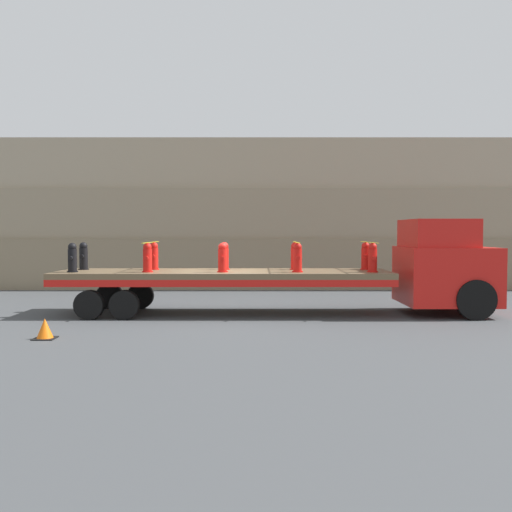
{
  "coord_description": "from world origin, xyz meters",
  "views": [
    {
      "loc": [
        0.98,
        -17.11,
        2.5
      ],
      "look_at": [
        0.93,
        0.0,
        1.75
      ],
      "focal_mm": 40.0,
      "sensor_mm": 36.0,
      "label": 1
    }
  ],
  "objects_px": {
    "fire_hydrant_black_far_0": "(85,256)",
    "fire_hydrant_red_near_2": "(224,258)",
    "fire_hydrant_red_near_1": "(149,258)",
    "fire_hydrant_red_far_3": "(297,256)",
    "fire_hydrant_black_near_0": "(74,258)",
    "fire_hydrant_red_near_3": "(299,258)",
    "fire_hydrant_red_far_2": "(226,256)",
    "fire_hydrant_red_near_4": "(374,258)",
    "truck_cab": "(449,266)",
    "flatbed_trailer": "(208,278)",
    "fire_hydrant_red_far_4": "(367,256)",
    "traffic_cone": "(47,329)",
    "fire_hydrant_red_far_1": "(156,256)"
  },
  "relations": [
    {
      "from": "fire_hydrant_red_near_1",
      "to": "fire_hydrant_red_far_3",
      "type": "bearing_deg",
      "value": 13.77
    },
    {
      "from": "fire_hydrant_black_far_0",
      "to": "truck_cab",
      "type": "bearing_deg",
      "value": -2.76
    },
    {
      "from": "truck_cab",
      "to": "traffic_cone",
      "type": "height_order",
      "value": "truck_cab"
    },
    {
      "from": "fire_hydrant_red_far_3",
      "to": "fire_hydrant_red_near_4",
      "type": "bearing_deg",
      "value": -26.1
    },
    {
      "from": "fire_hydrant_red_far_3",
      "to": "fire_hydrant_red_far_4",
      "type": "distance_m",
      "value": 2.19
    },
    {
      "from": "truck_cab",
      "to": "fire_hydrant_red_far_3",
      "type": "xyz_separation_m",
      "value": [
        -4.55,
        0.54,
        0.28
      ]
    },
    {
      "from": "fire_hydrant_red_near_3",
      "to": "fire_hydrant_red_far_4",
      "type": "distance_m",
      "value": 2.44
    },
    {
      "from": "truck_cab",
      "to": "traffic_cone",
      "type": "bearing_deg",
      "value": -159.31
    },
    {
      "from": "fire_hydrant_red_far_2",
      "to": "traffic_cone",
      "type": "relative_size",
      "value": 1.76
    },
    {
      "from": "fire_hydrant_black_near_0",
      "to": "fire_hydrant_red_near_3",
      "type": "bearing_deg",
      "value": 0.0
    },
    {
      "from": "fire_hydrant_red_near_2",
      "to": "fire_hydrant_red_far_3",
      "type": "relative_size",
      "value": 1.0
    },
    {
      "from": "fire_hydrant_red_far_2",
      "to": "fire_hydrant_red_near_2",
      "type": "bearing_deg",
      "value": -90.0
    },
    {
      "from": "fire_hydrant_red_near_3",
      "to": "fire_hydrant_red_far_4",
      "type": "bearing_deg",
      "value": 26.1
    },
    {
      "from": "flatbed_trailer",
      "to": "fire_hydrant_red_near_2",
      "type": "height_order",
      "value": "fire_hydrant_red_near_2"
    },
    {
      "from": "flatbed_trailer",
      "to": "fire_hydrant_red_far_2",
      "type": "height_order",
      "value": "fire_hydrant_red_far_2"
    },
    {
      "from": "flatbed_trailer",
      "to": "fire_hydrant_black_near_0",
      "type": "distance_m",
      "value": 3.96
    },
    {
      "from": "fire_hydrant_red_far_2",
      "to": "fire_hydrant_red_near_4",
      "type": "distance_m",
      "value": 4.51
    },
    {
      "from": "fire_hydrant_red_far_3",
      "to": "fire_hydrant_red_near_2",
      "type": "bearing_deg",
      "value": -153.9
    },
    {
      "from": "fire_hydrant_black_near_0",
      "to": "fire_hydrant_red_far_3",
      "type": "relative_size",
      "value": 1.0
    },
    {
      "from": "fire_hydrant_red_far_2",
      "to": "fire_hydrant_red_far_3",
      "type": "relative_size",
      "value": 1.0
    },
    {
      "from": "fire_hydrant_red_near_4",
      "to": "fire_hydrant_black_near_0",
      "type": "bearing_deg",
      "value": 180.0
    },
    {
      "from": "fire_hydrant_red_near_1",
      "to": "fire_hydrant_red_far_4",
      "type": "relative_size",
      "value": 1.0
    },
    {
      "from": "fire_hydrant_black_near_0",
      "to": "fire_hydrant_red_far_4",
      "type": "bearing_deg",
      "value": 6.98
    },
    {
      "from": "fire_hydrant_red_near_2",
      "to": "fire_hydrant_red_near_3",
      "type": "distance_m",
      "value": 2.19
    },
    {
      "from": "flatbed_trailer",
      "to": "traffic_cone",
      "type": "relative_size",
      "value": 20.45
    },
    {
      "from": "flatbed_trailer",
      "to": "fire_hydrant_red_near_2",
      "type": "bearing_deg",
      "value": -46.78
    },
    {
      "from": "fire_hydrant_black_far_0",
      "to": "fire_hydrant_red_near_3",
      "type": "relative_size",
      "value": 1.0
    },
    {
      "from": "fire_hydrant_black_near_0",
      "to": "fire_hydrant_red_near_1",
      "type": "bearing_deg",
      "value": 0.0
    },
    {
      "from": "fire_hydrant_red_far_4",
      "to": "fire_hydrant_red_far_2",
      "type": "bearing_deg",
      "value": 180.0
    },
    {
      "from": "fire_hydrant_black_far_0",
      "to": "fire_hydrant_red_near_1",
      "type": "bearing_deg",
      "value": -26.1
    },
    {
      "from": "fire_hydrant_red_far_3",
      "to": "fire_hydrant_black_near_0",
      "type": "bearing_deg",
      "value": -170.72
    },
    {
      "from": "fire_hydrant_red_far_2",
      "to": "traffic_cone",
      "type": "bearing_deg",
      "value": -130.62
    },
    {
      "from": "fire_hydrant_red_near_1",
      "to": "fire_hydrant_red_near_4",
      "type": "height_order",
      "value": "same"
    },
    {
      "from": "fire_hydrant_black_near_0",
      "to": "traffic_cone",
      "type": "bearing_deg",
      "value": -82.39
    },
    {
      "from": "flatbed_trailer",
      "to": "fire_hydrant_red_near_2",
      "type": "relative_size",
      "value": 11.63
    },
    {
      "from": "fire_hydrant_red_near_1",
      "to": "fire_hydrant_red_far_3",
      "type": "distance_m",
      "value": 4.51
    },
    {
      "from": "truck_cab",
      "to": "fire_hydrant_red_near_2",
      "type": "relative_size",
      "value": 3.32
    },
    {
      "from": "fire_hydrant_red_far_2",
      "to": "fire_hydrant_red_far_1",
      "type": "bearing_deg",
      "value": 180.0
    },
    {
      "from": "fire_hydrant_black_far_0",
      "to": "fire_hydrant_red_near_2",
      "type": "height_order",
      "value": "same"
    },
    {
      "from": "fire_hydrant_red_near_1",
      "to": "traffic_cone",
      "type": "bearing_deg",
      "value": -116.28
    },
    {
      "from": "fire_hydrant_black_far_0",
      "to": "fire_hydrant_red_far_2",
      "type": "distance_m",
      "value": 4.38
    },
    {
      "from": "fire_hydrant_black_far_0",
      "to": "fire_hydrant_red_near_1",
      "type": "xyz_separation_m",
      "value": [
        2.19,
        -1.07,
        0.0
      ]
    },
    {
      "from": "fire_hydrant_red_far_2",
      "to": "traffic_cone",
      "type": "distance_m",
      "value": 6.19
    },
    {
      "from": "fire_hydrant_black_far_0",
      "to": "fire_hydrant_red_near_2",
      "type": "distance_m",
      "value": 4.51
    },
    {
      "from": "fire_hydrant_red_far_1",
      "to": "fire_hydrant_red_far_4",
      "type": "relative_size",
      "value": 1.0
    },
    {
      "from": "fire_hydrant_red_near_3",
      "to": "fire_hydrant_red_far_3",
      "type": "xyz_separation_m",
      "value": [
        0.0,
        1.07,
        0.0
      ]
    },
    {
      "from": "fire_hydrant_black_near_0",
      "to": "fire_hydrant_red_far_1",
      "type": "distance_m",
      "value": 2.44
    },
    {
      "from": "fire_hydrant_red_far_1",
      "to": "traffic_cone",
      "type": "distance_m",
      "value": 5.1
    },
    {
      "from": "truck_cab",
      "to": "flatbed_trailer",
      "type": "height_order",
      "value": "truck_cab"
    },
    {
      "from": "fire_hydrant_red_near_1",
      "to": "truck_cab",
      "type": "bearing_deg",
      "value": 3.44
    }
  ]
}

